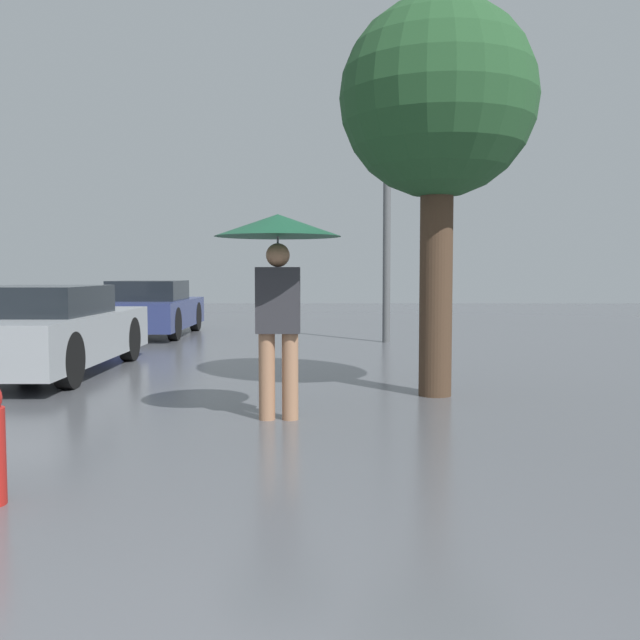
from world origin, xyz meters
name	(u,v)px	position (x,y,z in m)	size (l,w,h in m)	color
pedestrian	(281,252)	(0.11, 4.81, 1.54)	(1.16, 1.16, 1.89)	#9E7051
parked_car_middle	(48,331)	(-3.23, 7.86, 0.58)	(1.73, 4.30, 1.18)	#9EA3A8
parked_car_farthest	(154,309)	(-3.18, 13.70, 0.57)	(1.67, 3.91, 1.19)	navy
tree	(441,104)	(1.77, 6.12, 3.17)	(2.13, 2.13, 4.30)	#473323
street_lamp	(390,210)	(1.79, 12.16, 2.57)	(0.30, 0.30, 4.43)	#515456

